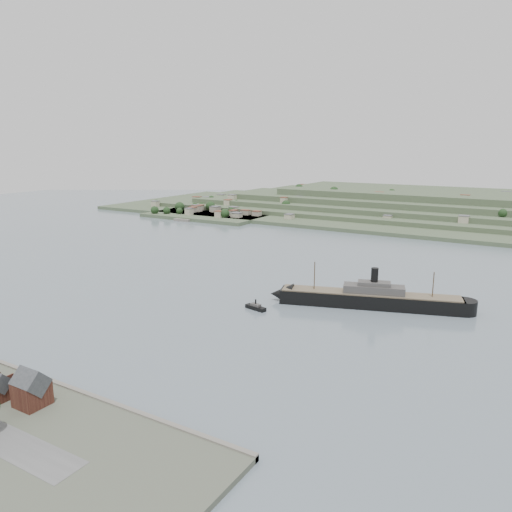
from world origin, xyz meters
The scene contains 6 objects.
ground centered at (0.00, 0.00, 0.00)m, with size 1400.00×1400.00×0.00m, color slate.
gabled_building centered at (27.50, -164.00, 8.19)m, with size 10.40×10.18×14.09m.
far_peninsula centered at (27.91, 393.10, 11.88)m, with size 760.00×309.00×30.00m.
steamship centered at (89.41, 5.62, 5.11)m, with size 112.21×45.86×27.67m.
tugboat centered at (38.72, -30.88, 1.46)m, with size 13.72×6.28×5.97m.
ferry_west centered at (-249.11, 225.00, 1.82)m, with size 20.40×6.49×7.57m.
Camera 1 is at (176.02, -260.03, 91.58)m, focal length 35.00 mm.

